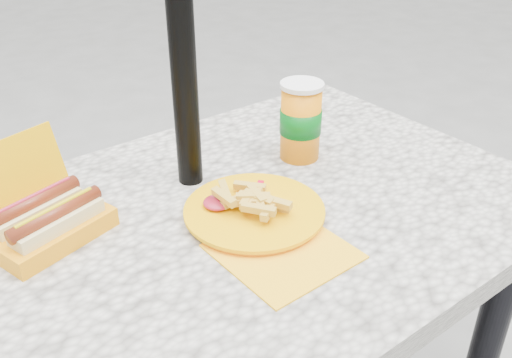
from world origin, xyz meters
TOP-DOWN VIEW (x-y plane):
  - picnic_table at (0.00, 0.00)m, footprint 1.20×0.80m
  - umbrella_pole at (0.00, 0.16)m, footprint 0.05×0.05m
  - hotdog_box at (-0.30, 0.14)m, footprint 0.24×0.22m
  - fries_plate at (0.02, -0.04)m, footprint 0.26×0.35m
  - soda_cup at (0.25, 0.10)m, footprint 0.09×0.09m

SIDE VIEW (x-z plane):
  - picnic_table at x=0.00m, z-range 0.27..1.02m
  - fries_plate at x=0.02m, z-range 0.74..0.79m
  - hotdog_box at x=-0.30m, z-range 0.71..0.87m
  - soda_cup at x=0.25m, z-range 0.75..0.92m
  - umbrella_pole at x=0.00m, z-range 0.00..2.20m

